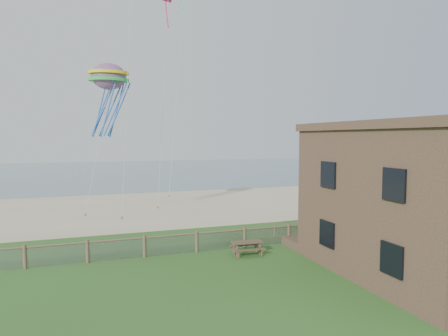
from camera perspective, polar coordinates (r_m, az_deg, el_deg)
The scene contains 8 objects.
ground at distance 18.31m, azimuth 1.27°, elevation -16.89°, with size 160.00×160.00×0.00m, color #2B501B.
sand_beach at distance 39.02m, azimuth -10.16°, elevation -5.51°, with size 72.00×20.00×0.02m, color tan.
ocean at distance 82.47m, azimuth -14.98°, elevation -0.42°, with size 160.00×68.00×0.02m, color slate.
chainlink_fence at distance 23.59m, azimuth -3.92°, elevation -10.62°, with size 36.20×0.20×1.25m, color brown, non-canonical shape.
motel_deck at distance 29.01m, azimuth 22.60°, elevation -8.71°, with size 15.00×2.00×0.50m, color brown.
picnic_table at distance 23.17m, azimuth 3.31°, elevation -11.35°, with size 1.76×1.33×0.74m, color brown, non-canonical shape.
octopus_kite at distance 32.65m, azimuth -16.07°, elevation 9.64°, with size 3.06×2.16×6.31m, color red, non-canonical shape.
kite_red at distance 35.41m, azimuth -7.99°, elevation 22.08°, with size 1.05×0.70×2.64m, color #C5224F, non-canonical shape.
Camera 1 is at (-5.98, -15.99, 6.63)m, focal length 32.00 mm.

